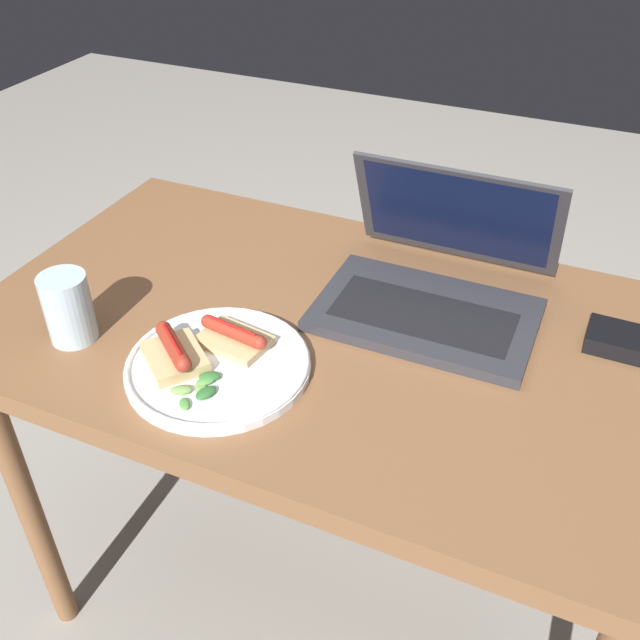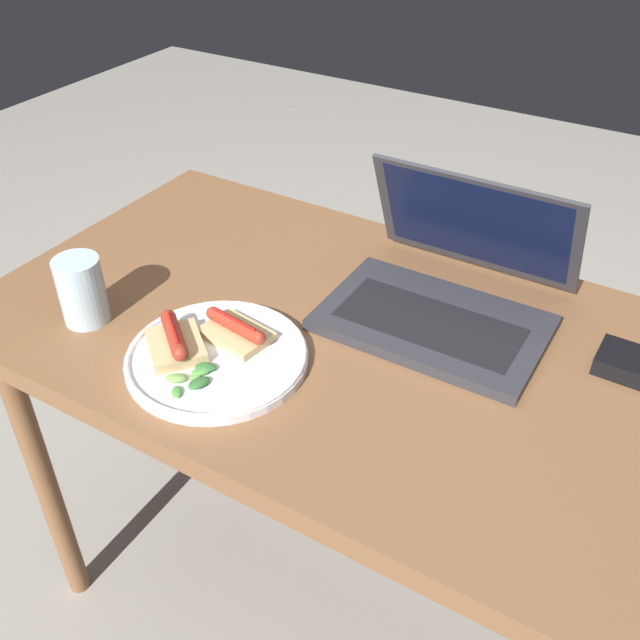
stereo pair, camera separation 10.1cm
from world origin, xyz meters
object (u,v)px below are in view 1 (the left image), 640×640
at_px(plate, 218,365).
at_px(external_drive, 632,343).
at_px(laptop, 435,285).
at_px(drinking_glass, 68,308).

relative_size(plate, external_drive, 2.02).
height_order(plate, external_drive, external_drive).
distance_m(laptop, drinking_glass, 0.56).
xyz_separation_m(laptop, external_drive, (0.30, 0.01, -0.03)).
distance_m(plate, external_drive, 0.60).
bearing_deg(plate, drinking_glass, -175.10).
relative_size(drinking_glass, external_drive, 0.82).
relative_size(laptop, drinking_glass, 3.13).
height_order(laptop, drinking_glass, laptop).
xyz_separation_m(plate, external_drive, (0.53, 0.28, 0.00)).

